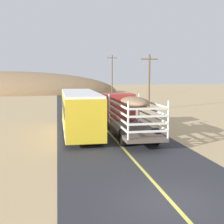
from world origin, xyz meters
TOP-DOWN VIEW (x-y plane):
  - ground_plane at (0.00, 0.00)m, footprint 240.00×240.00m
  - road_surface at (0.00, 0.00)m, footprint 8.00×120.00m
  - road_centre_line at (0.00, 0.00)m, footprint 0.16×117.60m
  - livestock_truck at (1.18, 12.92)m, footprint 2.53×9.70m
  - bus at (-2.25, 12.83)m, footprint 2.54×10.00m
  - power_pole_mid at (7.66, 26.99)m, footprint 2.20×0.24m
  - power_pole_far at (7.66, 53.02)m, footprint 2.20×0.24m
  - distant_hill at (-15.66, 65.16)m, footprint 53.28×21.17m

SIDE VIEW (x-z plane):
  - ground_plane at x=0.00m, z-range 0.00..0.00m
  - distant_hill at x=-15.66m, z-range -5.27..5.27m
  - road_surface at x=0.00m, z-range 0.00..0.02m
  - road_centre_line at x=0.00m, z-range 0.02..0.02m
  - bus at x=-2.25m, z-range 0.14..3.35m
  - livestock_truck at x=1.18m, z-range 0.28..3.30m
  - power_pole_mid at x=7.66m, z-range 0.28..7.33m
  - power_pole_far at x=7.66m, z-range 0.30..8.90m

